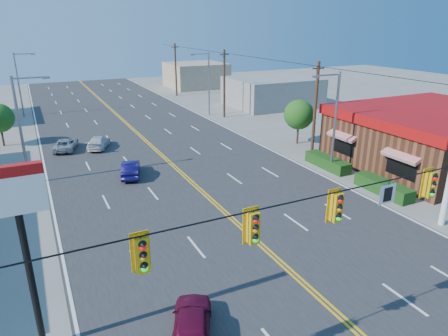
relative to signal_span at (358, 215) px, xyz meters
name	(u,v)px	position (x,y,z in m)	size (l,w,h in m)	color
ground	(347,324)	(0.12, 0.00, -4.89)	(160.00, 160.00, 0.00)	gray
road	(177,169)	(0.12, 20.00, -4.86)	(20.00, 120.00, 0.06)	#2D2D30
signal_span	(358,215)	(0.00, 0.00, 0.00)	(24.32, 0.34, 9.00)	#47301E
kfc	(432,137)	(20.02, 12.00, -2.51)	(16.30, 12.40, 4.70)	brown
pizza_hut_sign	(20,223)	(-10.88, 4.00, 0.30)	(1.90, 0.30, 6.85)	black
streetlight_se	(333,118)	(10.91, 14.00, -0.37)	(2.55, 0.25, 8.00)	gray
streetlight_ne	(208,80)	(10.91, 38.00, -0.37)	(2.55, 0.25, 8.00)	gray
streetlight_sw	(23,125)	(-10.67, 22.00, -0.37)	(2.55, 0.25, 8.00)	gray
streetlight_nw	(20,81)	(-10.67, 48.00, -0.37)	(2.55, 0.25, 8.00)	gray
utility_pole_near	(315,111)	(12.32, 18.00, -0.69)	(0.28, 0.28, 8.40)	#47301E
utility_pole_mid	(224,84)	(12.32, 36.00, -0.69)	(0.28, 0.28, 8.40)	#47301E
utility_pole_far	(176,70)	(12.32, 54.00, -0.69)	(0.28, 0.28, 8.40)	#47301E
tree_kfc_rear	(299,115)	(13.62, 22.00, -1.95)	(2.94, 2.94, 4.41)	#47301E
bld_east_mid	(272,92)	(22.12, 40.00, -2.89)	(12.00, 10.00, 4.00)	gray
bld_east_far	(196,75)	(19.12, 62.00, -2.69)	(10.00, 10.00, 4.40)	tan
car_magenta	(192,325)	(-5.76, 2.00, -4.25)	(1.49, 3.71, 1.26)	maroon
car_blue	(131,169)	(-3.67, 20.09, -4.27)	(1.30, 3.72, 1.23)	#110D4B
car_white	(99,143)	(-4.60, 28.99, -4.31)	(1.62, 3.97, 1.15)	silver
car_silver	(66,145)	(-7.52, 29.70, -4.33)	(1.84, 3.98, 1.11)	#B8B8BE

